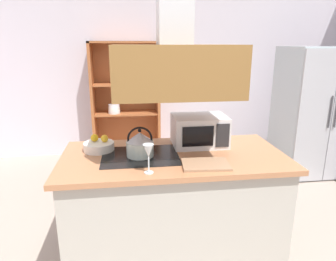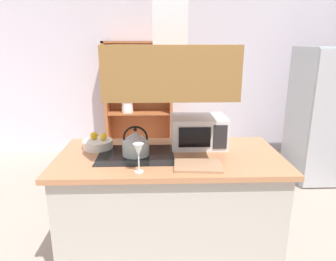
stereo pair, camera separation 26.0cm
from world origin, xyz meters
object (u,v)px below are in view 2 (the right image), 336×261
dish_cabinet (139,107)px  microwave (198,131)px  fruit_bowl (98,143)px  refrigerator (331,115)px  kettle (136,143)px  cutting_board (198,166)px  wine_glass_on_counter (138,151)px

dish_cabinet → microwave: (0.64, -2.22, 0.24)m
fruit_bowl → refrigerator: bearing=25.3°
refrigerator → fruit_bowl: size_ratio=6.89×
kettle → microwave: size_ratio=0.52×
kettle → cutting_board: size_ratio=0.70×
refrigerator → dish_cabinet: bearing=159.5°
refrigerator → cutting_board: (-1.96, -1.74, 0.05)m
refrigerator → wine_glass_on_counter: (-2.38, -1.81, 0.19)m
cutting_board → microwave: (0.06, 0.47, 0.12)m
fruit_bowl → cutting_board: bearing=-28.5°
kettle → dish_cabinet: bearing=92.8°
cutting_board → fruit_bowl: fruit_bowl is taller
wine_glass_on_counter → kettle: bearing=97.6°
refrigerator → kettle: 2.84m
cutting_board → microwave: 0.49m
microwave → fruit_bowl: (-0.86, -0.04, -0.09)m
dish_cabinet → wine_glass_on_counter: bearing=-86.6°
cutting_board → wine_glass_on_counter: (-0.42, -0.08, 0.14)m
kettle → fruit_bowl: kettle is taller
kettle → wine_glass_on_counter: size_ratio=1.15×
refrigerator → cutting_board: 2.62m
fruit_bowl → kettle: bearing=-27.9°
cutting_board → microwave: bearing=82.7°
dish_cabinet → fruit_bowl: 2.27m
cutting_board → wine_glass_on_counter: 0.45m
dish_cabinet → wine_glass_on_counter: 2.78m
cutting_board → fruit_bowl: 0.91m
cutting_board → wine_glass_on_counter: wine_glass_on_counter is taller
cutting_board → fruit_bowl: size_ratio=1.36×
dish_cabinet → fruit_bowl: dish_cabinet is taller
dish_cabinet → microwave: dish_cabinet is taller
refrigerator → fruit_bowl: 3.05m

